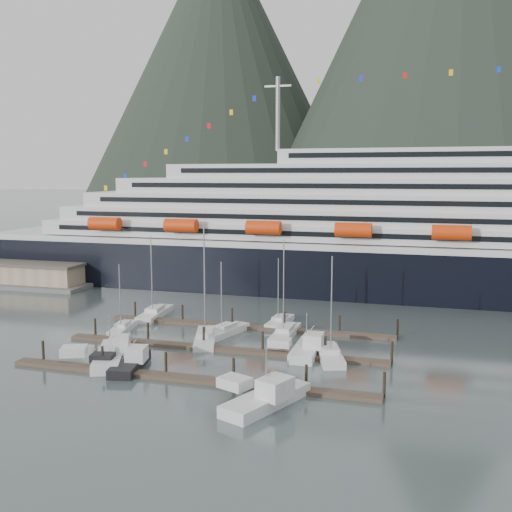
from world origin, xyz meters
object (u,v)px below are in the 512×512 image
at_px(cruise_ship, 464,238).
at_px(warehouse, 10,272).
at_px(sailboat_c, 225,332).
at_px(sailboat_b, 206,339).
at_px(sailboat_e, 155,314).
at_px(trawler_b, 129,362).
at_px(sailboat_h, 329,355).
at_px(trawler_e, 306,349).
at_px(sailboat_g, 285,334).
at_px(trawler_a, 109,355).
at_px(sailboat_a, 123,329).
at_px(trawler_d, 265,397).
at_px(sailboat_f, 280,322).

relative_size(cruise_ship, warehouse, 4.57).
bearing_deg(sailboat_c, sailboat_b, 177.33).
bearing_deg(sailboat_e, trawler_b, -165.49).
distance_m(sailboat_h, trawler_e, 3.66).
relative_size(sailboat_g, trawler_e, 1.55).
bearing_deg(trawler_a, sailboat_a, -0.37).
xyz_separation_m(warehouse, trawler_d, (78.69, -56.95, -1.34)).
relative_size(sailboat_b, sailboat_g, 1.15).
distance_m(warehouse, sailboat_a, 58.54).
height_order(trawler_b, trawler_e, trawler_e).
height_order(cruise_ship, trawler_e, cruise_ship).
bearing_deg(sailboat_b, sailboat_a, 64.83).
xyz_separation_m(sailboat_a, trawler_d, (30.56, -23.67, 0.51)).
distance_m(trawler_d, trawler_e, 19.53).
bearing_deg(trawler_e, trawler_b, 119.60).
bearing_deg(sailboat_e, trawler_e, -120.58).
height_order(sailboat_h, trawler_b, sailboat_h).
height_order(sailboat_c, sailboat_e, sailboat_e).
bearing_deg(trawler_d, cruise_ship, 4.19).
distance_m(cruise_ship, sailboat_a, 71.95).
bearing_deg(sailboat_h, trawler_e, 58.14).
relative_size(warehouse, trawler_a, 3.54).
bearing_deg(trawler_e, sailboat_a, 81.16).
xyz_separation_m(sailboat_e, sailboat_f, (22.75, 0.73, -0.04)).
distance_m(trawler_b, trawler_e, 24.32).
height_order(sailboat_b, trawler_b, sailboat_b).
bearing_deg(trawler_a, sailboat_e, -10.70).
bearing_deg(sailboat_f, sailboat_e, 96.16).
relative_size(sailboat_a, sailboat_f, 0.97).
distance_m(warehouse, sailboat_h, 91.12).
bearing_deg(sailboat_f, trawler_e, -149.30).
xyz_separation_m(trawler_a, trawler_b, (4.11, -2.11, -0.07)).
height_order(sailboat_b, trawler_e, sailboat_b).
xyz_separation_m(cruise_ship, sailboat_c, (-37.25, -43.51, -11.62)).
bearing_deg(sailboat_h, trawler_b, 97.62).
height_order(sailboat_f, trawler_b, sailboat_f).
distance_m(warehouse, trawler_b, 76.69).
relative_size(sailboat_a, sailboat_g, 0.73).
distance_m(sailboat_e, trawler_b, 28.77).
bearing_deg(warehouse, cruise_ship, 7.23).
height_order(sailboat_a, sailboat_c, sailboat_c).
distance_m(warehouse, sailboat_f, 74.82).
bearing_deg(sailboat_h, trawler_a, 90.60).
bearing_deg(trawler_e, sailboat_g, 29.67).
bearing_deg(cruise_ship, trawler_e, -114.45).
relative_size(warehouse, trawler_d, 3.68).
bearing_deg(sailboat_g, trawler_b, 142.51).
xyz_separation_m(cruise_ship, sailboat_h, (-19.37, -51.25, -11.59)).
xyz_separation_m(sailboat_c, sailboat_h, (17.87, -7.74, 0.03)).
height_order(sailboat_e, trawler_a, sailboat_e).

